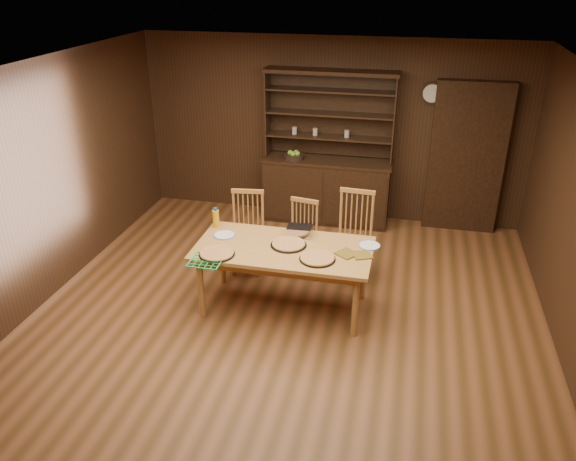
% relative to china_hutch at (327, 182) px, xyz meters
% --- Properties ---
extents(floor, '(6.00, 6.00, 0.00)m').
position_rel_china_hutch_xyz_m(floor, '(0.00, -2.75, -0.60)').
color(floor, brown).
rests_on(floor, ground).
extents(room_shell, '(6.00, 6.00, 6.00)m').
position_rel_china_hutch_xyz_m(room_shell, '(0.00, -2.75, 0.98)').
color(room_shell, silver).
rests_on(room_shell, floor).
extents(china_hutch, '(1.84, 0.52, 2.17)m').
position_rel_china_hutch_xyz_m(china_hutch, '(0.00, 0.00, 0.00)').
color(china_hutch, black).
rests_on(china_hutch, floor).
extents(doorway, '(1.00, 0.18, 2.10)m').
position_rel_china_hutch_xyz_m(doorway, '(1.90, 0.15, 0.45)').
color(doorway, black).
rests_on(doorway, floor).
extents(wall_clock, '(0.30, 0.05, 0.30)m').
position_rel_china_hutch_xyz_m(wall_clock, '(1.35, 0.20, 1.30)').
color(wall_clock, black).
rests_on(wall_clock, room_shell).
extents(dining_table, '(1.88, 0.94, 0.75)m').
position_rel_china_hutch_xyz_m(dining_table, '(-0.08, -2.42, 0.07)').
color(dining_table, '#B07D3D').
rests_on(dining_table, floor).
extents(chair_left, '(0.46, 0.45, 1.02)m').
position_rel_china_hutch_xyz_m(chair_left, '(-0.72, -1.65, -0.06)').
color(chair_left, '#C78444').
rests_on(chair_left, floor).
extents(chair_center, '(0.43, 0.42, 0.91)m').
position_rel_china_hutch_xyz_m(chair_center, '(-0.06, -1.53, -0.11)').
color(chair_center, '#C78444').
rests_on(chair_center, floor).
extents(chair_right, '(0.47, 0.45, 1.08)m').
position_rel_china_hutch_xyz_m(chair_right, '(0.58, -1.51, -0.02)').
color(chair_right, '#C78444').
rests_on(chair_right, floor).
extents(pizza_left, '(0.38, 0.38, 0.04)m').
position_rel_china_hutch_xyz_m(pizza_left, '(-0.71, -2.75, 0.17)').
color(pizza_left, black).
rests_on(pizza_left, dining_table).
extents(pizza_right, '(0.37, 0.37, 0.04)m').
position_rel_china_hutch_xyz_m(pizza_right, '(0.32, -2.62, 0.17)').
color(pizza_right, black).
rests_on(pizza_right, dining_table).
extents(pizza_center, '(0.39, 0.39, 0.04)m').
position_rel_china_hutch_xyz_m(pizza_center, '(-0.03, -2.38, 0.17)').
color(pizza_center, black).
rests_on(pizza_center, dining_table).
extents(cooling_rack, '(0.34, 0.34, 0.01)m').
position_rel_china_hutch_xyz_m(cooling_rack, '(-0.77, -2.90, 0.16)').
color(cooling_rack, '#0EB64E').
rests_on(cooling_rack, dining_table).
extents(plate_left, '(0.24, 0.24, 0.02)m').
position_rel_china_hutch_xyz_m(plate_left, '(-0.78, -2.30, 0.16)').
color(plate_left, silver).
rests_on(plate_left, dining_table).
extents(plate_right, '(0.23, 0.23, 0.02)m').
position_rel_china_hutch_xyz_m(plate_right, '(0.81, -2.20, 0.16)').
color(plate_right, silver).
rests_on(plate_right, dining_table).
extents(foil_dish, '(0.28, 0.21, 0.11)m').
position_rel_china_hutch_xyz_m(foil_dish, '(0.03, -2.11, 0.21)').
color(foil_dish, white).
rests_on(foil_dish, dining_table).
extents(juice_bottle, '(0.08, 0.08, 0.23)m').
position_rel_china_hutch_xyz_m(juice_bottle, '(-0.94, -2.10, 0.26)').
color(juice_bottle, '#E09F0B').
rests_on(juice_bottle, dining_table).
extents(pot_holder_a, '(0.24, 0.24, 0.01)m').
position_rel_china_hutch_xyz_m(pot_holder_a, '(0.76, -2.43, 0.16)').
color(pot_holder_a, '#AF2614').
rests_on(pot_holder_a, dining_table).
extents(pot_holder_b, '(0.27, 0.27, 0.01)m').
position_rel_china_hutch_xyz_m(pot_holder_b, '(0.60, -2.44, 0.16)').
color(pot_holder_b, '#AF2614').
rests_on(pot_holder_b, dining_table).
extents(fruit_bowl, '(0.30, 0.30, 0.12)m').
position_rel_china_hutch_xyz_m(fruit_bowl, '(-0.48, -0.07, 0.39)').
color(fruit_bowl, black).
rests_on(fruit_bowl, china_hutch).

